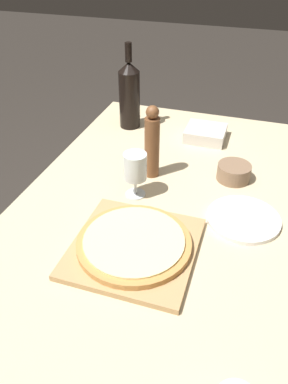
{
  "coord_description": "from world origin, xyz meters",
  "views": [
    {
      "loc": [
        0.27,
        -0.89,
        1.46
      ],
      "look_at": [
        -0.02,
        -0.0,
        0.78
      ],
      "focal_mm": 35.0,
      "sensor_mm": 36.0,
      "label": 1
    }
  ],
  "objects_px": {
    "small_bowl": "(234,172)",
    "pepper_mill": "(152,143)",
    "pizza": "(134,242)",
    "wine_glass": "(135,168)",
    "wine_bottle": "(129,94)"
  },
  "relations": [
    {
      "from": "pizza",
      "to": "wine_glass",
      "type": "height_order",
      "value": "wine_glass"
    },
    {
      "from": "pizza",
      "to": "wine_glass",
      "type": "relative_size",
      "value": 2.02
    },
    {
      "from": "small_bowl",
      "to": "pepper_mill",
      "type": "bearing_deg",
      "value": -167.95
    },
    {
      "from": "wine_bottle",
      "to": "pizza",
      "type": "bearing_deg",
      "value": -69.48
    },
    {
      "from": "pizza",
      "to": "small_bowl",
      "type": "height_order",
      "value": "small_bowl"
    },
    {
      "from": "wine_bottle",
      "to": "small_bowl",
      "type": "distance_m",
      "value": 0.58
    },
    {
      "from": "pepper_mill",
      "to": "small_bowl",
      "type": "distance_m",
      "value": 0.3
    },
    {
      "from": "pizza",
      "to": "pepper_mill",
      "type": "distance_m",
      "value": 0.4
    },
    {
      "from": "pepper_mill",
      "to": "wine_glass",
      "type": "relative_size",
      "value": 1.68
    },
    {
      "from": "pepper_mill",
      "to": "small_bowl",
      "type": "xyz_separation_m",
      "value": [
        0.28,
        0.06,
        -0.1
      ]
    },
    {
      "from": "wine_glass",
      "to": "pizza",
      "type": "bearing_deg",
      "value": -71.86
    },
    {
      "from": "small_bowl",
      "to": "pizza",
      "type": "bearing_deg",
      "value": -116.11
    },
    {
      "from": "pepper_mill",
      "to": "small_bowl",
      "type": "relative_size",
      "value": 2.25
    },
    {
      "from": "wine_glass",
      "to": "small_bowl",
      "type": "xyz_separation_m",
      "value": [
        0.3,
        0.19,
        -0.08
      ]
    },
    {
      "from": "pizza",
      "to": "small_bowl",
      "type": "bearing_deg",
      "value": 63.89
    }
  ]
}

